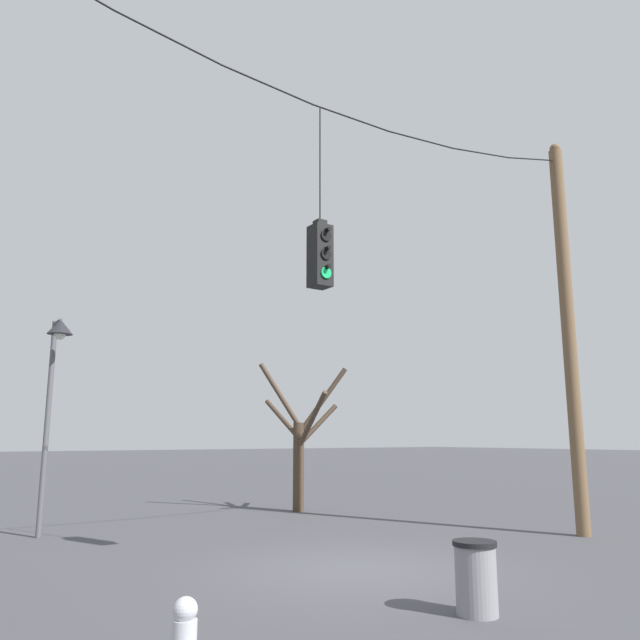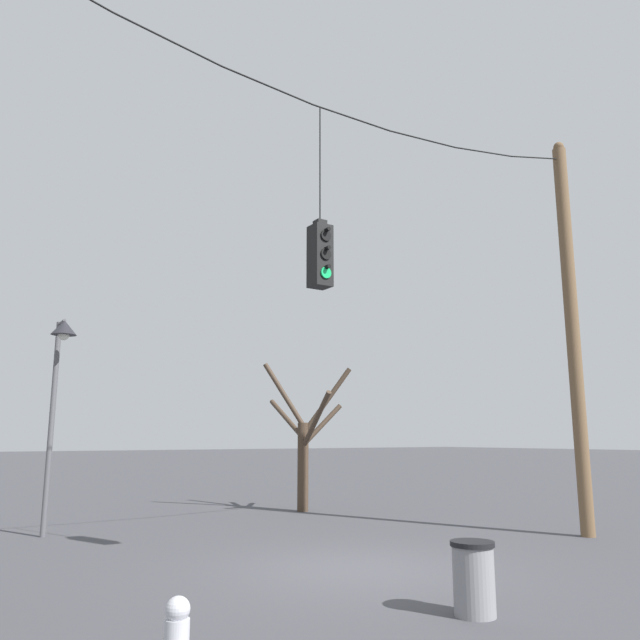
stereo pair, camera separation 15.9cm
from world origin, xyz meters
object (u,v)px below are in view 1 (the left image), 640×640
(bare_tree, at_px, (300,441))
(traffic_light_over_intersection, at_px, (320,255))
(trash_bin, at_px, (476,577))
(street_lamp, at_px, (55,364))
(utility_pole_right, at_px, (568,329))

(bare_tree, bearing_deg, traffic_light_over_intersection, -120.07)
(bare_tree, relative_size, trash_bin, 5.03)
(traffic_light_over_intersection, height_order, street_lamp, traffic_light_over_intersection)
(utility_pole_right, bearing_deg, trash_bin, -156.02)
(utility_pole_right, height_order, bare_tree, utility_pole_right)
(traffic_light_over_intersection, distance_m, street_lamp, 6.95)
(traffic_light_over_intersection, relative_size, bare_tree, 0.77)
(traffic_light_over_intersection, bearing_deg, street_lamp, 116.09)
(utility_pole_right, xyz_separation_m, trash_bin, (-6.68, -2.97, -4.17))
(utility_pole_right, xyz_separation_m, bare_tree, (-2.68, 7.43, -2.59))
(utility_pole_right, height_order, traffic_light_over_intersection, utility_pole_right)
(utility_pole_right, bearing_deg, traffic_light_over_intersection, -180.00)
(street_lamp, relative_size, trash_bin, 5.47)
(utility_pole_right, distance_m, trash_bin, 8.42)
(street_lamp, height_order, trash_bin, street_lamp)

